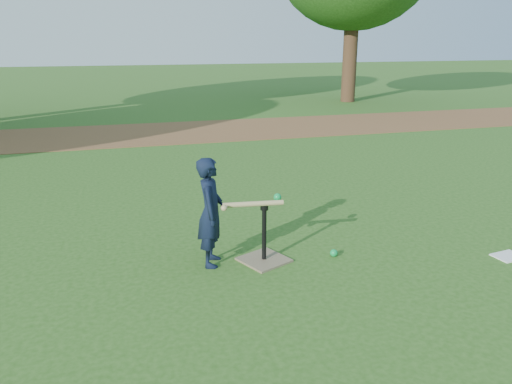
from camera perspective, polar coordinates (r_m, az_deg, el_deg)
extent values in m
plane|color=#285116|center=(5.30, 3.79, -7.20)|extent=(80.00, 80.00, 0.00)
cube|color=brown|center=(12.34, -8.03, 6.85)|extent=(24.00, 3.00, 0.01)
imported|color=black|center=(4.92, -5.19, -2.31)|extent=(0.37, 0.46, 1.10)
sphere|color=#0D9642|center=(5.30, 8.88, -6.90)|extent=(0.08, 0.08, 0.08)
cube|color=white|center=(5.87, 26.88, -6.56)|extent=(0.33, 0.27, 0.01)
cube|color=#79674C|center=(5.16, 0.92, -7.75)|extent=(0.57, 0.57, 0.02)
cylinder|color=black|center=(5.04, 0.94, -4.77)|extent=(0.05, 0.05, 0.55)
cylinder|color=black|center=(4.94, 0.96, -1.71)|extent=(0.08, 0.08, 0.06)
cylinder|color=tan|center=(4.88, -0.32, -1.37)|extent=(0.60, 0.12, 0.05)
sphere|color=tan|center=(4.77, -3.66, -1.83)|extent=(0.06, 0.06, 0.06)
sphere|color=#0D9642|center=(5.01, 2.46, -0.60)|extent=(0.08, 0.08, 0.08)
cylinder|color=#382316|center=(18.45, 10.70, 15.42)|extent=(0.50, 0.50, 3.42)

